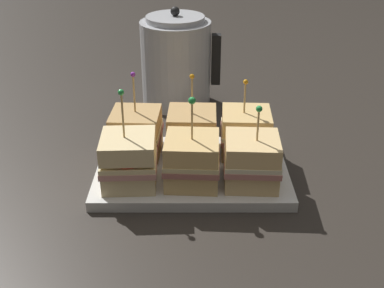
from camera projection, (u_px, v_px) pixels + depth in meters
name	position (u px, v px, depth m)	size (l,w,h in m)	color
ground_plane	(192.00, 175.00, 0.85)	(6.00, 6.00, 0.00)	#2D2823
serving_platter	(192.00, 171.00, 0.84)	(0.33, 0.22, 0.02)	silver
sandwich_front_left	(129.00, 160.00, 0.77)	(0.09, 0.09, 0.16)	beige
sandwich_front_center	(193.00, 160.00, 0.78)	(0.09, 0.09, 0.15)	tan
sandwich_front_right	(252.00, 161.00, 0.77)	(0.09, 0.09, 0.14)	#DBB77A
sandwich_back_left	(136.00, 133.00, 0.86)	(0.09, 0.09, 0.15)	tan
sandwich_back_center	(192.00, 132.00, 0.86)	(0.09, 0.09, 0.15)	tan
sandwich_back_right	(246.00, 132.00, 0.86)	(0.09, 0.09, 0.14)	tan
kettle_steel	(176.00, 62.00, 1.08)	(0.18, 0.16, 0.22)	#B7BABF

